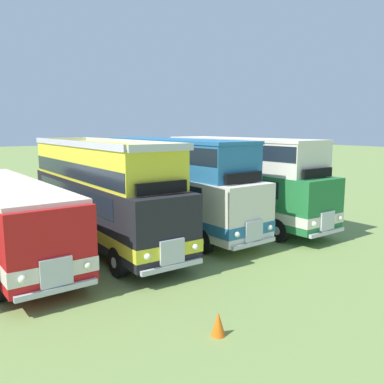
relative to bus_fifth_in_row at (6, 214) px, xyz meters
The scene contains 5 objects.
bus_fifth_in_row is the anchor object (origin of this frame).
bus_sixth_in_row 3.84m from the bus_fifth_in_row, ahead, with size 2.73×11.27×4.52m.
bus_seventh_in_row 7.61m from the bus_fifth_in_row, ahead, with size 3.10×10.17×4.49m.
bus_eighth_in_row 11.40m from the bus_fifth_in_row, ahead, with size 2.96×10.53×4.49m.
cone_near_end 9.89m from the bus_fifth_in_row, 71.64° to the right, with size 0.36×0.36×0.61m, color orange.
Camera 1 is at (-0.76, -16.21, 5.05)m, focal length 37.99 mm.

